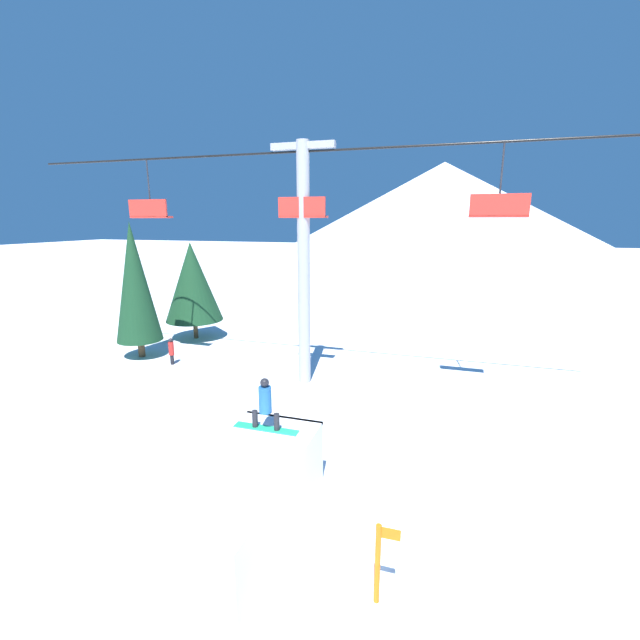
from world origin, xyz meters
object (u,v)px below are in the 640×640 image
pine_tree_near (135,283)px  distant_skier (171,350)px  trail_marker (379,561)px  snowboarder (265,405)px  snow_ramp (244,498)px

pine_tree_near → distant_skier: size_ratio=5.14×
pine_tree_near → trail_marker: bearing=-37.5°
distant_skier → snowboarder: bearing=-42.2°
pine_tree_near → distant_skier: 3.62m
snowboarder → pine_tree_near: (-10.00, 7.70, 1.37)m
snowboarder → trail_marker: (3.08, -2.34, -1.38)m
snow_ramp → distant_skier: (-8.05, 8.62, -0.12)m
snowboarder → pine_tree_near: size_ratio=0.25×
trail_marker → snowboarder: bearing=142.8°
snowboarder → distant_skier: snowboarder is taller
snow_ramp → trail_marker: size_ratio=2.97×
distant_skier → trail_marker: bearing=-40.8°
snow_ramp → distant_skier: snow_ramp is taller
snow_ramp → trail_marker: snow_ramp is taller
pine_tree_near → distant_skier: (2.10, -0.55, -2.89)m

